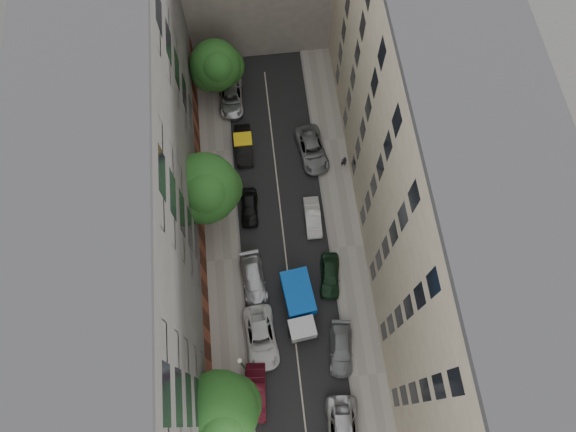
{
  "coord_description": "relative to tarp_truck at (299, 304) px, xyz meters",
  "views": [
    {
      "loc": [
        -1.34,
        -14.01,
        43.39
      ],
      "look_at": [
        0.35,
        1.15,
        6.0
      ],
      "focal_mm": 32.0,
      "sensor_mm": 36.0,
      "label": 1
    }
  ],
  "objects": [
    {
      "name": "car_left_2",
      "position": [
        -3.4,
        -2.27,
        -0.68
      ],
      "size": [
        2.84,
        5.55,
        1.5
      ],
      "primitive_type": "imported",
      "rotation": [
        0.0,
        0.0,
        0.06
      ],
      "color": "silver",
      "rests_on": "ground"
    },
    {
      "name": "tree_mid",
      "position": [
        -6.62,
        9.05,
        4.51
      ],
      "size": [
        6.0,
        5.83,
        8.93
      ],
      "color": "#382619",
      "rests_on": "sidewalk_left"
    },
    {
      "name": "lamp_post",
      "position": [
        -4.88,
        -4.57,
        2.54
      ],
      "size": [
        0.36,
        0.36,
        6.17
      ],
      "color": "#19582C",
      "rests_on": "sidewalk_left"
    },
    {
      "name": "sidewalk_right",
      "position": [
        4.9,
        4.92,
        -1.35
      ],
      "size": [
        3.0,
        44.0,
        0.15
      ],
      "primitive_type": "cube",
      "color": "gray",
      "rests_on": "ground"
    },
    {
      "name": "ground",
      "position": [
        -0.6,
        4.92,
        -1.43
      ],
      "size": [
        120.0,
        120.0,
        0.0
      ],
      "primitive_type": "plane",
      "color": "#4C4C49",
      "rests_on": "ground"
    },
    {
      "name": "car_right_4",
      "position": [
        3.0,
        14.72,
        -0.69
      ],
      "size": [
        3.08,
        5.56,
        1.47
      ],
      "primitive_type": "imported",
      "rotation": [
        0.0,
        0.0,
        0.12
      ],
      "color": "slate",
      "rests_on": "ground"
    },
    {
      "name": "car_left_4",
      "position": [
        -3.4,
        9.45,
        -0.78
      ],
      "size": [
        1.74,
        3.89,
        1.3
      ],
      "primitive_type": "imported",
      "rotation": [
        0.0,
        0.0,
        -0.05
      ],
      "color": "black",
      "rests_on": "ground"
    },
    {
      "name": "building_left",
      "position": [
        -11.6,
        4.92,
        8.57
      ],
      "size": [
        8.0,
        44.0,
        20.0
      ],
      "primitive_type": "cube",
      "color": "#4B4946",
      "rests_on": "ground"
    },
    {
      "name": "car_right_1",
      "position": [
        3.0,
        -3.88,
        -0.77
      ],
      "size": [
        2.43,
        4.75,
        1.32
      ],
      "primitive_type": "imported",
      "rotation": [
        0.0,
        0.0,
        -0.13
      ],
      "color": "slate",
      "rests_on": "ground"
    },
    {
      "name": "car_left_5",
      "position": [
        -3.4,
        15.92,
        -0.71
      ],
      "size": [
        1.54,
        4.38,
        1.44
      ],
      "primitive_type": "imported",
      "rotation": [
        0.0,
        0.0,
        -0.0
      ],
      "color": "black",
      "rests_on": "ground"
    },
    {
      "name": "car_right_0",
      "position": [
        2.2,
        -10.08,
        -0.68
      ],
      "size": [
        2.96,
        5.6,
        1.5
      ],
      "primitive_type": "imported",
      "rotation": [
        0.0,
        0.0,
        -0.09
      ],
      "color": "#B9B9BE",
      "rests_on": "ground"
    },
    {
      "name": "car_right_2",
      "position": [
        2.96,
        2.32,
        -0.73
      ],
      "size": [
        2.23,
        4.31,
        1.4
      ],
      "primitive_type": "imported",
      "rotation": [
        0.0,
        0.0,
        -0.15
      ],
      "color": "black",
      "rests_on": "ground"
    },
    {
      "name": "sidewalk_left",
      "position": [
        -6.1,
        4.92,
        -1.35
      ],
      "size": [
        3.0,
        44.0,
        0.15
      ],
      "primitive_type": "cube",
      "color": "gray",
      "rests_on": "ground"
    },
    {
      "name": "tree_far",
      "position": [
        -5.1,
        22.15,
        3.24
      ],
      "size": [
        5.08,
        4.77,
        7.03
      ],
      "color": "#382619",
      "rests_on": "sidewalk_left"
    },
    {
      "name": "pedestrian",
      "position": [
        5.8,
        13.04,
        -0.52
      ],
      "size": [
        0.58,
        0.41,
        1.51
      ],
      "primitive_type": "imported",
      "rotation": [
        0.0,
        0.0,
        3.05
      ],
      "color": "black",
      "rests_on": "sidewalk_right"
    },
    {
      "name": "car_right_3",
      "position": [
        2.2,
        7.86,
        -0.78
      ],
      "size": [
        1.43,
        3.94,
        1.29
      ],
      "primitive_type": "imported",
      "rotation": [
        0.0,
        0.0,
        -0.02
      ],
      "color": "silver",
      "rests_on": "ground"
    },
    {
      "name": "car_left_3",
      "position": [
        -3.59,
        2.72,
        -0.73
      ],
      "size": [
        2.35,
        4.97,
        1.4
      ],
      "primitive_type": "imported",
      "rotation": [
        0.0,
        0.0,
        0.08
      ],
      "color": "#B5B5BA",
      "rests_on": "ground"
    },
    {
      "name": "car_left_1",
      "position": [
        -4.2,
        -6.48,
        -0.69
      ],
      "size": [
        1.9,
        4.62,
        1.49
      ],
      "primitive_type": "imported",
      "rotation": [
        0.0,
        0.0,
        -0.07
      ],
      "color": "#4F0F1B",
      "rests_on": "ground"
    },
    {
      "name": "building_right",
      "position": [
        10.4,
        4.92,
        8.57
      ],
      "size": [
        8.0,
        44.0,
        20.0
      ],
      "primitive_type": "cube",
      "color": "beige",
      "rests_on": "ground"
    },
    {
      "name": "car_left_6",
      "position": [
        -4.19,
        21.52,
        -0.73
      ],
      "size": [
        2.52,
        5.1,
        1.39
      ],
      "primitive_type": "imported",
      "rotation": [
        0.0,
        0.0,
        -0.04
      ],
      "color": "#B9BABE",
      "rests_on": "ground"
    },
    {
      "name": "tarp_truck",
      "position": [
        0.0,
        0.0,
        0.0
      ],
      "size": [
        2.8,
        5.83,
        2.59
      ],
      "rotation": [
        0.0,
        0.0,
        0.11
      ],
      "color": "black",
      "rests_on": "ground"
    },
    {
      "name": "tree_near",
      "position": [
        -6.56,
        -7.85,
        4.01
      ],
      "size": [
        5.9,
        5.72,
        8.3
      ],
      "color": "#382619",
      "rests_on": "sidewalk_left"
    },
    {
      "name": "road_surface",
      "position": [
        -0.6,
        4.92,
        -1.42
      ],
      "size": [
        8.0,
        44.0,
        0.02
      ],
      "primitive_type": "cube",
      "color": "black",
      "rests_on": "ground"
    }
  ]
}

